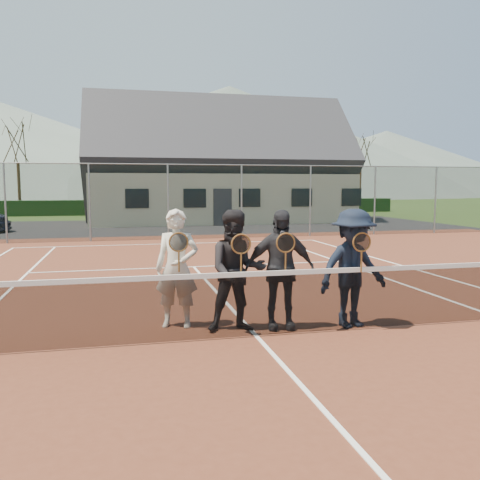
{
  "coord_description": "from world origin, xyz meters",
  "views": [
    {
      "loc": [
        -1.85,
        -6.81,
        2.17
      ],
      "look_at": [
        0.11,
        1.5,
        1.25
      ],
      "focal_mm": 38.0,
      "sensor_mm": 36.0,
      "label": 1
    }
  ],
  "objects": [
    {
      "name": "court_surface",
      "position": [
        0.0,
        0.0,
        0.01
      ],
      "size": [
        30.0,
        30.0,
        0.02
      ],
      "primitive_type": "cube",
      "color": "#562819",
      "rests_on": "ground"
    },
    {
      "name": "tennis_net",
      "position": [
        0.0,
        0.0,
        0.54
      ],
      "size": [
        11.68,
        0.08,
        1.1
      ],
      "color": "slate",
      "rests_on": "ground"
    },
    {
      "name": "hill_east",
      "position": [
        55.0,
        95.0,
        7.0
      ],
      "size": [
        90.0,
        90.0,
        14.0
      ],
      "primitive_type": "cone",
      "color": "#506158",
      "rests_on": "ground"
    },
    {
      "name": "tree_e",
      "position": [
        18.0,
        33.0,
        5.79
      ],
      "size": [
        3.2,
        3.2,
        7.77
      ],
      "color": "#3D2416",
      "rests_on": "ground"
    },
    {
      "name": "perimeter_fence",
      "position": [
        0.0,
        13.5,
        1.52
      ],
      "size": [
        30.07,
        0.07,
        3.02
      ],
      "color": "slate",
      "rests_on": "ground"
    },
    {
      "name": "player_a",
      "position": [
        -1.04,
        0.79,
        0.92
      ],
      "size": [
        0.76,
        0.61,
        1.8
      ],
      "color": "beige",
      "rests_on": "court_surface"
    },
    {
      "name": "ground",
      "position": [
        0.0,
        20.0,
        0.0
      ],
      "size": [
        220.0,
        220.0,
        0.0
      ],
      "primitive_type": "plane",
      "color": "#284017",
      "rests_on": "ground"
    },
    {
      "name": "player_d",
      "position": [
        1.55,
        0.18,
        0.92
      ],
      "size": [
        1.27,
        0.88,
        1.8
      ],
      "color": "black",
      "rests_on": "court_surface"
    },
    {
      "name": "player_c",
      "position": [
        0.45,
        0.36,
        0.92
      ],
      "size": [
        1.11,
        0.6,
        1.8
      ],
      "color": "#242429",
      "rests_on": "court_surface"
    },
    {
      "name": "player_b",
      "position": [
        -0.21,
        0.35,
        0.92
      ],
      "size": [
        0.93,
        0.75,
        1.8
      ],
      "color": "black",
      "rests_on": "court_surface"
    },
    {
      "name": "hill_centre",
      "position": [
        20.0,
        95.0,
        11.0
      ],
      "size": [
        120.0,
        120.0,
        22.0
      ],
      "primitive_type": "cone",
      "color": "#526259",
      "rests_on": "ground"
    },
    {
      "name": "tree_c",
      "position": [
        2.0,
        33.0,
        5.79
      ],
      "size": [
        3.2,
        3.2,
        7.77
      ],
      "color": "#372614",
      "rests_on": "ground"
    },
    {
      "name": "court_markings",
      "position": [
        0.0,
        0.0,
        0.02
      ],
      "size": [
        11.03,
        23.83,
        0.01
      ],
      "color": "white",
      "rests_on": "court_surface"
    },
    {
      "name": "tree_d",
      "position": [
        12.0,
        33.0,
        5.79
      ],
      "size": [
        3.2,
        3.2,
        7.77
      ],
      "color": "#3B2415",
      "rests_on": "ground"
    },
    {
      "name": "hedge_row",
      "position": [
        0.0,
        32.0,
        0.55
      ],
      "size": [
        40.0,
        1.2,
        1.1
      ],
      "primitive_type": "cube",
      "color": "black",
      "rests_on": "ground"
    },
    {
      "name": "tree_b",
      "position": [
        -9.0,
        33.0,
        5.79
      ],
      "size": [
        3.2,
        3.2,
        7.77
      ],
      "color": "#392514",
      "rests_on": "ground"
    },
    {
      "name": "clubhouse",
      "position": [
        4.0,
        24.0,
        3.99
      ],
      "size": [
        15.6,
        8.2,
        7.7
      ],
      "color": "beige",
      "rests_on": "ground"
    },
    {
      "name": "tarmac_carpark",
      "position": [
        -4.0,
        20.0,
        0.01
      ],
      "size": [
        40.0,
        12.0,
        0.01
      ],
      "primitive_type": "cube",
      "color": "black",
      "rests_on": "ground"
    }
  ]
}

